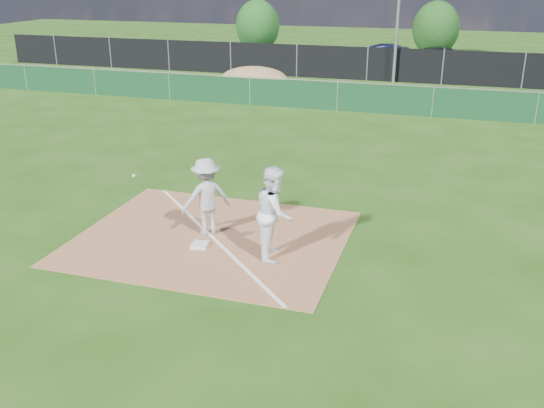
{
  "coord_description": "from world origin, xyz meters",
  "views": [
    {
      "loc": [
        5.1,
        -10.65,
        5.75
      ],
      "look_at": [
        1.44,
        1.0,
        1.0
      ],
      "focal_mm": 40.0,
      "sensor_mm": 36.0,
      "label": 1
    }
  ],
  "objects_px": {
    "first_base": "(200,245)",
    "car_right": "(446,60)",
    "play_at_first": "(206,197)",
    "runner": "(275,213)",
    "tree_left": "(258,26)",
    "car_left": "(256,53)",
    "car_mid": "(394,57)",
    "tree_mid": "(436,28)",
    "light_pole": "(399,5)"
  },
  "relations": [
    {
      "from": "tree_left",
      "to": "tree_mid",
      "type": "xyz_separation_m",
      "value": [
        12.38,
        1.56,
        0.01
      ]
    },
    {
      "from": "light_pole",
      "to": "car_mid",
      "type": "xyz_separation_m",
      "value": [
        -0.58,
        4.67,
        -3.26
      ]
    },
    {
      "from": "car_right",
      "to": "runner",
      "type": "bearing_deg",
      "value": 154.9
    },
    {
      "from": "first_base",
      "to": "tree_left",
      "type": "relative_size",
      "value": 0.1
    },
    {
      "from": "car_mid",
      "to": "car_right",
      "type": "distance_m",
      "value": 3.1
    },
    {
      "from": "runner",
      "to": "car_mid",
      "type": "height_order",
      "value": "runner"
    },
    {
      "from": "play_at_first",
      "to": "car_mid",
      "type": "xyz_separation_m",
      "value": [
        1.1,
        26.19,
        -0.18
      ]
    },
    {
      "from": "runner",
      "to": "first_base",
      "type": "bearing_deg",
      "value": 78.47
    },
    {
      "from": "car_left",
      "to": "runner",
      "type": "bearing_deg",
      "value": -155.39
    },
    {
      "from": "first_base",
      "to": "car_left",
      "type": "relative_size",
      "value": 0.08
    },
    {
      "from": "car_left",
      "to": "tree_mid",
      "type": "distance_m",
      "value": 12.83
    },
    {
      "from": "car_left",
      "to": "car_right",
      "type": "xyz_separation_m",
      "value": [
        11.69,
        0.77,
        -0.03
      ]
    },
    {
      "from": "light_pole",
      "to": "play_at_first",
      "type": "relative_size",
      "value": 3.26
    },
    {
      "from": "light_pole",
      "to": "car_left",
      "type": "distance_m",
      "value": 10.51
    },
    {
      "from": "first_base",
      "to": "car_right",
      "type": "xyz_separation_m",
      "value": [
        4.08,
        26.99,
        0.66
      ]
    },
    {
      "from": "first_base",
      "to": "car_mid",
      "type": "relative_size",
      "value": 0.08
    },
    {
      "from": "runner",
      "to": "car_mid",
      "type": "bearing_deg",
      "value": -12.64
    },
    {
      "from": "play_at_first",
      "to": "tree_mid",
      "type": "distance_m",
      "value": 32.77
    },
    {
      "from": "tree_left",
      "to": "tree_mid",
      "type": "height_order",
      "value": "tree_mid"
    },
    {
      "from": "play_at_first",
      "to": "runner",
      "type": "bearing_deg",
      "value": -19.59
    },
    {
      "from": "light_pole",
      "to": "car_right",
      "type": "distance_m",
      "value": 6.29
    },
    {
      "from": "light_pole",
      "to": "car_mid",
      "type": "bearing_deg",
      "value": 97.13
    },
    {
      "from": "car_mid",
      "to": "car_left",
      "type": "bearing_deg",
      "value": 88.0
    },
    {
      "from": "play_at_first",
      "to": "tree_left",
      "type": "xyz_separation_m",
      "value": [
        -9.27,
        31.04,
        1.0
      ]
    },
    {
      "from": "tree_mid",
      "to": "tree_left",
      "type": "bearing_deg",
      "value": -172.82
    },
    {
      "from": "tree_left",
      "to": "car_left",
      "type": "bearing_deg",
      "value": -72.29
    },
    {
      "from": "car_right",
      "to": "tree_left",
      "type": "relative_size",
      "value": 1.3
    },
    {
      "from": "car_left",
      "to": "car_right",
      "type": "height_order",
      "value": "car_left"
    },
    {
      "from": "light_pole",
      "to": "first_base",
      "type": "relative_size",
      "value": 22.45
    },
    {
      "from": "tree_left",
      "to": "play_at_first",
      "type": "bearing_deg",
      "value": -73.37
    },
    {
      "from": "light_pole",
      "to": "tree_mid",
      "type": "bearing_deg",
      "value": 82.63
    },
    {
      "from": "first_base",
      "to": "car_mid",
      "type": "xyz_separation_m",
      "value": [
        0.98,
        26.92,
        0.68
      ]
    },
    {
      "from": "play_at_first",
      "to": "car_mid",
      "type": "distance_m",
      "value": 26.22
    },
    {
      "from": "car_right",
      "to": "tree_left",
      "type": "bearing_deg",
      "value": 50.38
    },
    {
      "from": "runner",
      "to": "car_left",
      "type": "xyz_separation_m",
      "value": [
        -9.32,
        26.13,
        -0.26
      ]
    },
    {
      "from": "car_mid",
      "to": "play_at_first",
      "type": "bearing_deg",
      "value": 170.87
    },
    {
      "from": "first_base",
      "to": "car_left",
      "type": "height_order",
      "value": "car_left"
    },
    {
      "from": "light_pole",
      "to": "runner",
      "type": "xyz_separation_m",
      "value": [
        0.14,
        -22.17,
        -3.0
      ]
    },
    {
      "from": "play_at_first",
      "to": "tree_mid",
      "type": "bearing_deg",
      "value": 84.54
    },
    {
      "from": "first_base",
      "to": "play_at_first",
      "type": "bearing_deg",
      "value": 99.27
    },
    {
      "from": "play_at_first",
      "to": "runner",
      "type": "height_order",
      "value": "runner"
    },
    {
      "from": "runner",
      "to": "tree_mid",
      "type": "distance_m",
      "value": 33.29
    },
    {
      "from": "car_left",
      "to": "tree_mid",
      "type": "xyz_separation_m",
      "value": [
        10.61,
        7.12,
        1.19
      ]
    },
    {
      "from": "car_mid",
      "to": "car_right",
      "type": "xyz_separation_m",
      "value": [
        3.1,
        0.06,
        -0.02
      ]
    },
    {
      "from": "car_right",
      "to": "tree_mid",
      "type": "relative_size",
      "value": 1.3
    },
    {
      "from": "light_pole",
      "to": "car_right",
      "type": "xyz_separation_m",
      "value": [
        2.51,
        4.74,
        -3.28
      ]
    },
    {
      "from": "light_pole",
      "to": "car_right",
      "type": "relative_size",
      "value": 1.64
    },
    {
      "from": "light_pole",
      "to": "car_mid",
      "type": "height_order",
      "value": "light_pole"
    },
    {
      "from": "play_at_first",
      "to": "light_pole",
      "type": "bearing_deg",
      "value": 85.53
    },
    {
      "from": "runner",
      "to": "car_left",
      "type": "distance_m",
      "value": 27.74
    }
  ]
}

